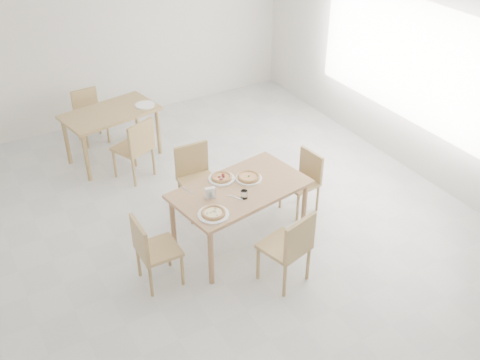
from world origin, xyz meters
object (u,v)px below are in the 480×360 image
chair_south (290,245)px  pizza_margherita (249,177)px  chair_north (196,174)px  chair_back_n (89,112)px  plate_pepperoni (222,179)px  tumbler_a (244,194)px  napkin_holder (210,193)px  chair_east (304,177)px  plate_empty (145,105)px  pizza_pepperoni (222,177)px  plate_margherita (249,178)px  main_table (240,194)px  tumbler_b (210,194)px  second_table (111,118)px  pizza_mushroom (213,213)px  plate_mushroom (213,215)px  chair_back_s (136,145)px  chair_west (151,248)px

chair_south → pizza_margherita: bearing=-109.0°
chair_north → chair_back_n: (-0.59, 2.44, -0.05)m
plate_pepperoni → tumbler_a: tumbler_a is taller
pizza_margherita → chair_back_n: bearing=105.8°
tumbler_a → napkin_holder: (-0.31, 0.18, 0.02)m
chair_east → plate_empty: 2.57m
pizza_margherita → pizza_pepperoni: size_ratio=1.07×
pizza_pepperoni → plate_margherita: bearing=-28.6°
pizza_margherita → plate_empty: size_ratio=1.21×
chair_south → pizza_pepperoni: (-0.19, 1.11, 0.27)m
main_table → chair_north: bearing=90.5°
chair_back_n → tumbler_b: bearing=-88.0°
napkin_holder → second_table: 2.58m
chair_east → pizza_margherita: bearing=-90.9°
main_table → plate_empty: 2.48m
main_table → chair_south: bearing=-92.7°
chair_east → plate_margherita: (-0.86, -0.09, 0.31)m
tumbler_a → second_table: bearing=101.4°
pizza_mushroom → napkin_holder: size_ratio=2.18×
chair_north → chair_east: chair_north is taller
tumbler_a → plate_mushroom: bearing=-165.9°
plate_pepperoni → tumbler_a: 0.44m
pizza_pepperoni → chair_east: bearing=-3.0°
tumbler_b → second_table: bearing=95.3°
plate_mushroom → pizza_mushroom: size_ratio=1.11×
plate_empty → main_table: bearing=-87.2°
napkin_holder → chair_back_s: size_ratio=0.15×
chair_west → second_table: size_ratio=0.60×
plate_mushroom → chair_back_s: 2.19m
chair_west → chair_back_s: 2.12m
chair_south → chair_west: size_ratio=1.07×
main_table → chair_south: chair_south is taller
plate_pepperoni → chair_back_n: (-0.63, 3.03, -0.30)m
tumbler_a → tumbler_b: (-0.32, 0.19, 0.00)m
pizza_mushroom → tumbler_a: size_ratio=3.11×
tumbler_a → plate_empty: (-0.06, 2.67, -0.04)m
chair_east → second_table: bearing=-151.8°
chair_north → napkin_holder: size_ratio=6.49×
chair_east → pizza_pepperoni: 1.17m
chair_west → tumbler_b: (0.76, 0.14, 0.32)m
main_table → chair_back_s: (-0.51, 1.87, -0.16)m
chair_east → plate_empty: chair_east is taller
chair_south → plate_margherita: (0.07, 0.96, 0.25)m
plate_margherita → chair_west: bearing=-169.2°
tumbler_a → second_table: size_ratio=0.07×
chair_south → pizza_margherita: size_ratio=2.64×
pizza_mushroom → chair_back_s: bearing=90.5°
chair_back_n → plate_mushroom: bearing=-90.3°
second_table → chair_back_n: (-0.11, 0.73, -0.19)m
chair_north → pizza_mushroom: bearing=-104.7°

